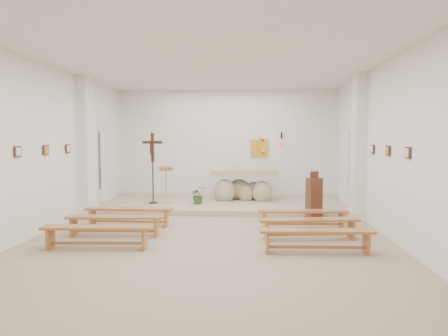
# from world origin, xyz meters

# --- Properties ---
(ground) EXTENTS (7.00, 10.00, 0.00)m
(ground) POSITION_xyz_m (0.00, 0.00, 0.00)
(ground) COLOR tan
(ground) RESTS_ON ground
(wall_left) EXTENTS (0.02, 10.00, 3.50)m
(wall_left) POSITION_xyz_m (-3.49, 0.00, 1.75)
(wall_left) COLOR white
(wall_left) RESTS_ON ground
(wall_right) EXTENTS (0.02, 10.00, 3.50)m
(wall_right) POSITION_xyz_m (3.49, 0.00, 1.75)
(wall_right) COLOR white
(wall_right) RESTS_ON ground
(wall_back) EXTENTS (7.00, 0.02, 3.50)m
(wall_back) POSITION_xyz_m (0.00, 4.99, 1.75)
(wall_back) COLOR white
(wall_back) RESTS_ON ground
(ceiling) EXTENTS (7.00, 10.00, 0.02)m
(ceiling) POSITION_xyz_m (0.00, 0.00, 3.49)
(ceiling) COLOR silver
(ceiling) RESTS_ON wall_back
(sanctuary_platform) EXTENTS (6.98, 3.00, 0.15)m
(sanctuary_platform) POSITION_xyz_m (0.00, 3.50, 0.07)
(sanctuary_platform) COLOR tan
(sanctuary_platform) RESTS_ON ground
(pilaster_left) EXTENTS (0.26, 0.55, 3.50)m
(pilaster_left) POSITION_xyz_m (-3.37, 2.00, 1.75)
(pilaster_left) COLOR white
(pilaster_left) RESTS_ON ground
(pilaster_right) EXTENTS (0.26, 0.55, 3.50)m
(pilaster_right) POSITION_xyz_m (3.37, 2.00, 1.75)
(pilaster_right) COLOR white
(pilaster_right) RESTS_ON ground
(gold_wall_relief) EXTENTS (0.55, 0.04, 0.55)m
(gold_wall_relief) POSITION_xyz_m (1.05, 4.96, 1.65)
(gold_wall_relief) COLOR gold
(gold_wall_relief) RESTS_ON wall_back
(sanctuary_lamp) EXTENTS (0.11, 0.36, 0.44)m
(sanctuary_lamp) POSITION_xyz_m (1.75, 4.71, 1.81)
(sanctuary_lamp) COLOR black
(sanctuary_lamp) RESTS_ON wall_back
(station_frame_left_front) EXTENTS (0.03, 0.20, 0.20)m
(station_frame_left_front) POSITION_xyz_m (-3.47, -0.80, 1.72)
(station_frame_left_front) COLOR #40281C
(station_frame_left_front) RESTS_ON wall_left
(station_frame_left_mid) EXTENTS (0.03, 0.20, 0.20)m
(station_frame_left_mid) POSITION_xyz_m (-3.47, 0.20, 1.72)
(station_frame_left_mid) COLOR #40281C
(station_frame_left_mid) RESTS_ON wall_left
(station_frame_left_rear) EXTENTS (0.03, 0.20, 0.20)m
(station_frame_left_rear) POSITION_xyz_m (-3.47, 1.20, 1.72)
(station_frame_left_rear) COLOR #40281C
(station_frame_left_rear) RESTS_ON wall_left
(station_frame_right_front) EXTENTS (0.03, 0.20, 0.20)m
(station_frame_right_front) POSITION_xyz_m (3.47, -0.80, 1.72)
(station_frame_right_front) COLOR #40281C
(station_frame_right_front) RESTS_ON wall_right
(station_frame_right_mid) EXTENTS (0.03, 0.20, 0.20)m
(station_frame_right_mid) POSITION_xyz_m (3.47, 0.20, 1.72)
(station_frame_right_mid) COLOR #40281C
(station_frame_right_mid) RESTS_ON wall_right
(station_frame_right_rear) EXTENTS (0.03, 0.20, 0.20)m
(station_frame_right_rear) POSITION_xyz_m (3.47, 1.20, 1.72)
(station_frame_right_rear) COLOR #40281C
(station_frame_right_rear) RESTS_ON wall_right
(radiator_left) EXTENTS (0.10, 0.85, 0.52)m
(radiator_left) POSITION_xyz_m (-3.43, 2.70, 0.27)
(radiator_left) COLOR silver
(radiator_left) RESTS_ON ground
(radiator_right) EXTENTS (0.10, 0.85, 0.52)m
(radiator_right) POSITION_xyz_m (3.43, 2.70, 0.27)
(radiator_right) COLOR silver
(radiator_right) RESTS_ON ground
(altar) EXTENTS (1.93, 0.89, 1.00)m
(altar) POSITION_xyz_m (0.58, 3.81, 0.53)
(altar) COLOR #B5A98A
(altar) RESTS_ON sanctuary_platform
(lectern) EXTENTS (0.43, 0.39, 1.05)m
(lectern) POSITION_xyz_m (-1.62, 3.29, 0.67)
(lectern) COLOR #DEAF6C
(lectern) RESTS_ON sanctuary_platform
(crucifix_stand) EXTENTS (0.59, 0.26, 1.96)m
(crucifix_stand) POSITION_xyz_m (-1.93, 3.03, 1.28)
(crucifix_stand) COLOR #391A12
(crucifix_stand) RESTS_ON sanctuary_platform
(potted_plant) EXTENTS (0.55, 0.52, 0.49)m
(potted_plant) POSITION_xyz_m (-0.66, 3.04, 0.39)
(potted_plant) COLOR #295120
(potted_plant) RESTS_ON sanctuary_platform
(donation_pedestal) EXTENTS (0.39, 0.39, 1.16)m
(donation_pedestal) POSITION_xyz_m (2.32, 1.90, 0.51)
(donation_pedestal) COLOR #502916
(donation_pedestal) RESTS_ON ground
(bench_left_front) EXTENTS (1.94, 0.31, 0.41)m
(bench_left_front) POSITION_xyz_m (-1.92, 0.81, 0.31)
(bench_left_front) COLOR #AE6E32
(bench_left_front) RESTS_ON ground
(bench_right_front) EXTENTS (1.96, 0.43, 0.41)m
(bench_right_front) POSITION_xyz_m (1.92, 0.81, 0.31)
(bench_right_front) COLOR #AE6E32
(bench_right_front) RESTS_ON ground
(bench_left_second) EXTENTS (1.95, 0.40, 0.41)m
(bench_left_second) POSITION_xyz_m (-1.92, -0.11, 0.31)
(bench_left_second) COLOR #AE6E32
(bench_left_second) RESTS_ON ground
(bench_right_second) EXTENTS (1.97, 0.57, 0.41)m
(bench_right_second) POSITION_xyz_m (1.92, -0.11, 0.31)
(bench_right_second) COLOR #AE6E32
(bench_right_second) RESTS_ON ground
(bench_left_third) EXTENTS (1.96, 0.42, 0.41)m
(bench_left_third) POSITION_xyz_m (-1.92, -1.03, 0.31)
(bench_left_third) COLOR #AE6E32
(bench_left_third) RESTS_ON ground
(bench_right_third) EXTENTS (1.95, 0.38, 0.41)m
(bench_right_third) POSITION_xyz_m (1.92, -1.03, 0.31)
(bench_right_third) COLOR #AE6E32
(bench_right_third) RESTS_ON ground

